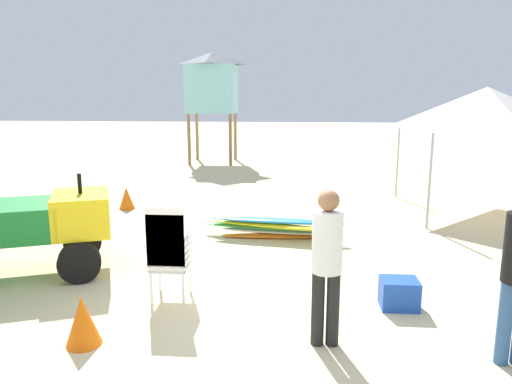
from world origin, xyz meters
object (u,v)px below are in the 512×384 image
popup_canopy (486,107)px  traffic_cone_near (83,321)px  traffic_cone_far (127,198)px  lifeguard_near_left (327,258)px  utility_cart (24,224)px  stacked_plastic_chairs (168,247)px  surfboard_pile (274,228)px  cooler_box (399,293)px  lifeguard_tower (212,83)px

popup_canopy → traffic_cone_near: size_ratio=5.60×
traffic_cone_far → lifeguard_near_left: bearing=-54.7°
utility_cart → stacked_plastic_chairs: size_ratio=2.18×
lifeguard_near_left → utility_cart: bearing=157.9°
surfboard_pile → traffic_cone_far: size_ratio=5.22×
stacked_plastic_chairs → cooler_box: bearing=0.4°
stacked_plastic_chairs → traffic_cone_far: bearing=114.6°
traffic_cone_near → traffic_cone_far: size_ratio=1.06×
surfboard_pile → cooler_box: (1.70, -2.88, -0.02)m
surfboard_pile → traffic_cone_far: traffic_cone_far is taller
stacked_plastic_chairs → lifeguard_near_left: bearing=-26.7°
lifeguard_tower → cooler_box: 13.97m
surfboard_pile → cooler_box: size_ratio=5.83×
surfboard_pile → stacked_plastic_chairs: bearing=-113.3°
stacked_plastic_chairs → popup_canopy: bearing=42.6°
traffic_cone_far → traffic_cone_near: bearing=-75.2°
lifeguard_tower → popup_canopy: bearing=-46.0°
utility_cart → stacked_plastic_chairs: bearing=-18.0°
surfboard_pile → lifeguard_near_left: lifeguard_near_left is taller
utility_cart → popup_canopy: bearing=29.3°
stacked_plastic_chairs → traffic_cone_near: (-0.65, -1.19, -0.47)m
traffic_cone_near → traffic_cone_far: 6.39m
surfboard_pile → lifeguard_tower: 10.80m
surfboard_pile → popup_canopy: size_ratio=0.88×
cooler_box → surfboard_pile: bearing=120.6°
stacked_plastic_chairs → traffic_cone_far: 5.51m
utility_cart → surfboard_pile: utility_cart is taller
popup_canopy → lifeguard_near_left: bearing=-121.4°
lifeguard_near_left → cooler_box: 1.63m
traffic_cone_near → cooler_box: bearing=18.6°
traffic_cone_near → utility_cart: bearing=131.1°
traffic_cone_far → utility_cart: bearing=-90.8°
stacked_plastic_chairs → lifeguard_near_left: 2.20m
stacked_plastic_chairs → lifeguard_tower: lifeguard_tower is taller
popup_canopy → lifeguard_tower: (-7.34, 7.60, 0.68)m
stacked_plastic_chairs → lifeguard_near_left: lifeguard_near_left is taller
lifeguard_tower → cooler_box: size_ratio=8.96×
utility_cart → popup_canopy: (8.15, 4.58, 1.58)m
traffic_cone_far → stacked_plastic_chairs: bearing=-65.4°
utility_cart → lifeguard_tower: size_ratio=0.67×
utility_cart → lifeguard_tower: (0.82, 12.18, 2.26)m
utility_cart → cooler_box: (5.30, -0.74, -0.60)m
traffic_cone_near → lifeguard_tower: bearing=93.6°
stacked_plastic_chairs → surfboard_pile: stacked_plastic_chairs is taller
utility_cart → traffic_cone_far: utility_cart is taller
lifeguard_near_left → lifeguard_tower: 14.50m
popup_canopy → traffic_cone_far: bearing=-177.5°
surfboard_pile → popup_canopy: bearing=28.2°
utility_cart → surfboard_pile: 4.22m
utility_cart → lifeguard_tower: bearing=86.2°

